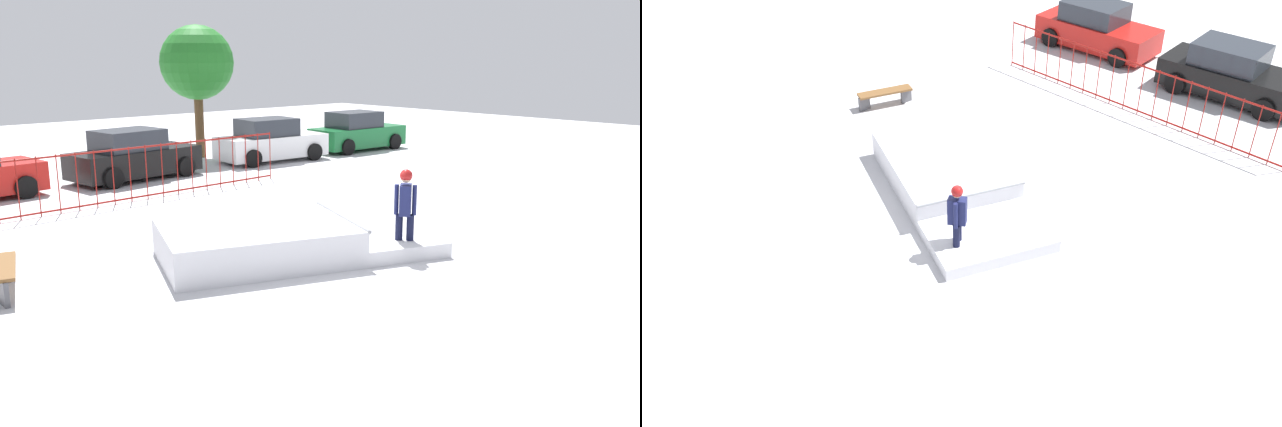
% 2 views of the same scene
% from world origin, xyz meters
% --- Properties ---
extents(ground_plane, '(60.00, 60.00, 0.00)m').
position_xyz_m(ground_plane, '(0.00, 0.00, 0.00)').
color(ground_plane, silver).
extents(skate_ramp, '(5.97, 4.34, 0.74)m').
position_xyz_m(skate_ramp, '(-0.42, 0.45, 0.32)').
color(skate_ramp, silver).
rests_on(skate_ramp, ground).
extents(skater, '(0.44, 0.41, 1.73)m').
position_xyz_m(skater, '(1.51, -1.09, 1.01)').
color(skater, black).
rests_on(skater, ground).
extents(skateboard, '(0.69, 0.72, 0.09)m').
position_xyz_m(skateboard, '(1.67, -0.96, 0.08)').
color(skateboard, '#3F2D1E').
rests_on(skateboard, ground).
extents(perimeter_fence, '(9.34, 0.36, 1.50)m').
position_xyz_m(perimeter_fence, '(-0.00, 7.08, 0.77)').
color(perimeter_fence, maroon).
rests_on(perimeter_fence, ground).
extents(park_bench, '(0.88, 1.65, 0.48)m').
position_xyz_m(park_bench, '(-5.09, 2.02, 0.36)').
color(park_bench, brown).
rests_on(park_bench, ground).
extents(parked_car_black, '(4.28, 2.33, 1.60)m').
position_xyz_m(parked_car_black, '(1.36, 10.07, 0.72)').
color(parked_car_black, black).
rests_on(parked_car_black, ground).
extents(parked_car_white, '(4.22, 2.19, 1.60)m').
position_xyz_m(parked_car_white, '(6.88, 10.05, 0.72)').
color(parked_car_white, white).
rests_on(parked_car_white, ground).
extents(parked_car_green, '(4.15, 2.02, 1.60)m').
position_xyz_m(parked_car_green, '(11.38, 9.96, 0.72)').
color(parked_car_green, '#196B33').
rests_on(parked_car_green, ground).
extents(distant_tree, '(2.79, 2.79, 4.99)m').
position_xyz_m(distant_tree, '(5.46, 12.64, 3.56)').
color(distant_tree, brown).
rests_on(distant_tree, ground).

